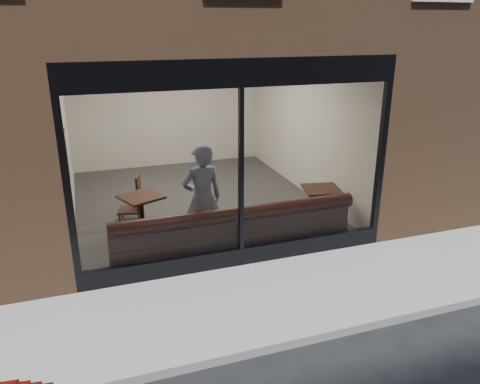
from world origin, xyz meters
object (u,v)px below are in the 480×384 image
object	(u,v)px
banquette	(233,241)
cafe_table_right	(322,189)
person	(202,199)
cafe_chair_left	(130,210)
cafe_table_left	(141,197)

from	to	relation	value
banquette	cafe_table_right	size ratio (longest dim) A/B	6.13
person	cafe_chair_left	world-z (taller)	person
cafe_table_left	cafe_table_right	world-z (taller)	same
cafe_table_right	banquette	bearing A→B (deg)	-164.01
banquette	cafe_chair_left	bearing A→B (deg)	126.84
person	cafe_table_left	bearing A→B (deg)	-49.52
person	cafe_chair_left	distance (m)	2.05
banquette	cafe_table_right	distance (m)	2.06
banquette	cafe_chair_left	size ratio (longest dim) A/B	9.01
cafe_table_right	cafe_table_left	bearing A→B (deg)	167.98
banquette	cafe_table_left	distance (m)	1.88
cafe_table_left	cafe_table_right	size ratio (longest dim) A/B	1.01
cafe_chair_left	banquette	bearing A→B (deg)	141.32
cafe_table_left	cafe_table_right	bearing A→B (deg)	-12.02
cafe_chair_left	cafe_table_left	bearing A→B (deg)	115.77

